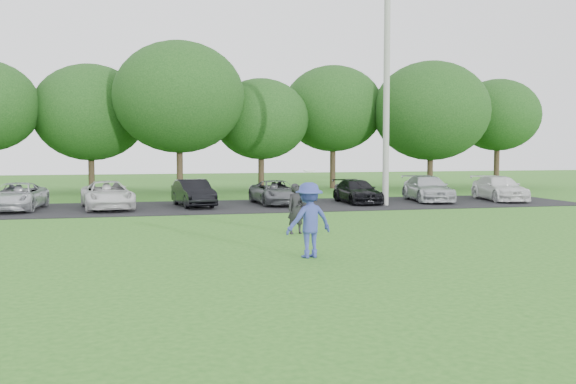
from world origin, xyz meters
The scene contains 7 objects.
ground centered at (0.00, 0.00, 0.00)m, with size 100.00×100.00×0.00m, color #2A671D.
parking_lot centered at (0.00, 13.00, 0.01)m, with size 32.00×6.50×0.03m, color black.
utility_pole centered at (6.55, 11.84, 5.16)m, with size 0.28×0.28×10.33m, color #9F9E9A.
frisbee_player centered at (-0.45, -0.55, 0.91)m, with size 1.29×0.92×2.16m.
camera_bystander centered at (0.29, 3.62, 0.78)m, with size 0.61×0.46×1.55m.
parked_cars centered at (0.23, 13.11, 0.61)m, with size 28.20×4.88×1.23m.
tree_row centered at (1.51, 22.76, 4.91)m, with size 42.39×9.85×8.64m.
Camera 1 is at (-4.52, -15.33, 2.65)m, focal length 40.00 mm.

